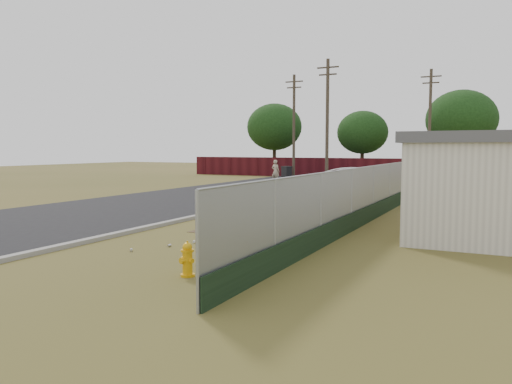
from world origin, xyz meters
The scene contains 12 objects.
ground centered at (0.00, 0.00, 0.00)m, with size 120.00×120.00×0.00m, color brown.
street centered at (-6.76, 8.05, 0.02)m, with size 15.10×60.00×0.12m.
chainlink_fence centered at (3.12, 1.03, 0.80)m, with size 0.10×27.06×2.02m.
privacy_fence centered at (-6.00, 25.00, 0.90)m, with size 30.00×0.12×1.80m, color #400D13.
utility_poles centered at (-3.67, 20.67, 4.69)m, with size 12.60×8.24×9.00m.
horizon_trees centered at (0.84, 23.56, 4.63)m, with size 33.32×31.94×7.78m.
fire_hydrant centered at (1.62, -10.12, 0.35)m, with size 0.37×0.37×0.75m.
mailbox centered at (-1.12, 3.71, 1.04)m, with size 0.38×0.56×1.32m.
pickup_truck centered at (-1.08, 13.21, 0.72)m, with size 2.38×5.17×1.44m, color white.
pedestrian centered at (-8.19, 16.31, 0.89)m, with size 0.65×0.43×1.79m, color tan.
trash_bin centered at (-9.36, 21.29, 0.57)m, with size 0.95×1.02×1.11m.
scattered_litter centered at (0.21, -2.85, 0.04)m, with size 2.87×13.16×0.07m.
Camera 1 is at (7.40, -18.60, 2.65)m, focal length 35.00 mm.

